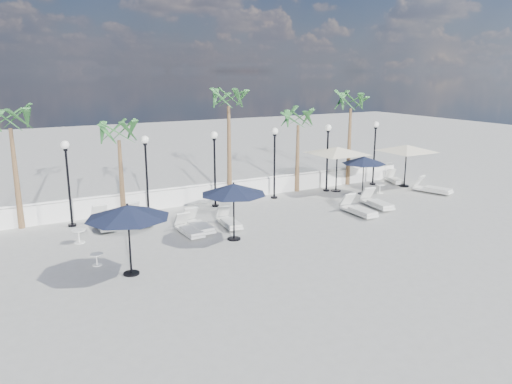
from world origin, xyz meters
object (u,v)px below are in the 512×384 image
lounger_6 (358,209)px  parasol_cream_sq_a (337,147)px  parasol_navy_mid (234,189)px  lounger_8 (432,188)px  lounger_7 (394,179)px  lounger_3 (139,218)px  lounger_5 (377,202)px  lounger_1 (198,225)px  parasol_cream_sq_b (407,145)px  lounger_4 (189,229)px  parasol_navy_right (364,160)px  parasol_navy_left (128,212)px  lounger_2 (229,221)px  lounger_0 (104,222)px

lounger_6 → parasol_cream_sq_a: bearing=65.8°
parasol_navy_mid → lounger_8: bearing=7.7°
lounger_7 → lounger_3: bearing=-156.2°
lounger_5 → parasol_cream_sq_a: bearing=91.2°
lounger_3 → lounger_8: (16.22, -2.32, 0.02)m
lounger_6 → parasol_cream_sq_a: size_ratio=0.38×
parasol_navy_mid → parasol_cream_sq_a: bearing=28.3°
lounger_1 → parasol_cream_sq_b: 14.45m
lounger_4 → parasol_navy_mid: 2.77m
lounger_3 → lounger_4: (1.38, -2.65, -0.01)m
lounger_7 → parasol_navy_mid: bearing=-138.9°
parasol_navy_right → parasol_navy_left: bearing=-160.6°
lounger_4 → parasol_navy_right: bearing=8.6°
lounger_4 → lounger_7: bearing=10.8°
lounger_6 → parasol_navy_right: (2.96, 3.18, 1.66)m
lounger_5 → parasol_cream_sq_a: size_ratio=0.39×
lounger_2 → parasol_navy_left: bearing=-142.9°
parasol_cream_sq_b → lounger_3: bearing=178.8°
lounger_8 → parasol_cream_sq_a: size_ratio=0.40×
lounger_0 → parasol_navy_mid: size_ratio=0.79×
lounger_3 → lounger_8: lounger_8 is taller
lounger_6 → parasol_navy_mid: parasol_navy_mid is taller
lounger_2 → parasol_cream_sq_a: (8.34, 3.10, 2.32)m
lounger_7 → parasol_navy_mid: (-13.47, -4.83, 1.89)m
lounger_5 → parasol_navy_left: 13.58m
lounger_1 → lounger_0: bearing=142.7°
lounger_4 → parasol_navy_left: 4.88m
lounger_7 → parasol_cream_sq_b: 2.49m
lounger_0 → parasol_cream_sq_b: parasol_cream_sq_b is taller
lounger_8 → parasol_navy_right: (-3.63, 1.74, 1.66)m
lounger_1 → lounger_8: bearing=-3.2°
lounger_3 → lounger_7: bearing=-5.6°
lounger_4 → lounger_5: bearing=-4.9°
lounger_5 → parasol_cream_sq_b: size_ratio=0.41×
parasol_navy_left → parasol_cream_sq_b: (17.95, 5.37, 0.29)m
lounger_5 → lounger_8: (4.92, 0.85, 0.00)m
parasol_cream_sq_a → parasol_cream_sq_b: parasol_cream_sq_a is taller
lounger_2 → parasol_cream_sq_a: size_ratio=0.35×
lounger_8 → parasol_navy_right: size_ratio=0.93×
lounger_3 → lounger_4: lounger_3 is taller
parasol_navy_mid → parasol_navy_right: 10.44m
lounger_4 → parasol_navy_mid: (1.39, -1.48, 1.88)m
lounger_3 → parasol_navy_left: (-1.90, -5.69, 1.95)m
parasol_navy_mid → parasol_cream_sq_b: (13.28, 3.81, 0.38)m
lounger_4 → parasol_cream_sq_b: size_ratio=0.36×
lounger_7 → parasol_cream_sq_b: (-0.19, -1.02, 2.27)m
lounger_7 → parasol_cream_sq_a: 5.11m
lounger_3 → lounger_6: bearing=-29.4°
lounger_4 → lounger_7: (14.86, 3.35, -0.01)m
lounger_8 → lounger_7: bearing=70.6°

